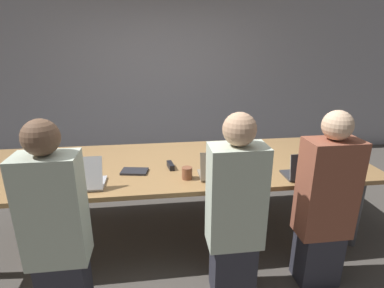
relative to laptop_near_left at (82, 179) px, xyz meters
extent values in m
plane|color=#4C4742|center=(0.77, 0.44, -0.85)|extent=(24.00, 24.00, 0.00)
cube|color=#9999A3|center=(0.77, 2.78, 0.55)|extent=(12.00, 0.06, 2.80)
cube|color=#9E7547|center=(0.77, 0.44, -0.10)|extent=(3.72, 1.25, 0.04)
cylinder|color=#4C4C51|center=(2.46, -0.01, -0.48)|extent=(0.08, 0.08, 0.73)
cylinder|color=#4C4C51|center=(-0.91, 0.88, -0.48)|extent=(0.08, 0.08, 0.73)
cylinder|color=#4C4C51|center=(2.46, 0.88, -0.48)|extent=(0.08, 0.08, 0.73)
cube|color=#B7B7BC|center=(0.00, 0.04, -0.07)|extent=(0.34, 0.26, 0.02)
cube|color=#B7B7BC|center=(0.00, -0.05, 0.07)|extent=(0.35, 0.11, 0.25)
cube|color=silver|center=(0.00, -0.04, 0.06)|extent=(0.34, 0.11, 0.24)
cube|color=#2D2D38|center=(-0.09, -0.44, -0.62)|extent=(0.32, 0.24, 0.45)
cube|color=beige|center=(-0.09, -0.44, -0.01)|extent=(0.40, 0.24, 0.77)
sphere|color=brown|center=(-0.09, -0.44, 0.49)|extent=(0.23, 0.23, 0.23)
cylinder|color=brown|center=(-0.27, 0.03, -0.03)|extent=(0.09, 0.09, 0.09)
cylinder|color=green|center=(-0.29, 0.16, 0.04)|extent=(0.06, 0.06, 0.22)
cylinder|color=green|center=(-0.29, 0.16, 0.17)|extent=(0.03, 0.03, 0.05)
cube|color=gray|center=(1.13, 0.09, -0.07)|extent=(0.34, 0.23, 0.02)
cube|color=gray|center=(1.13, -0.01, 0.06)|extent=(0.35, 0.07, 0.23)
cube|color=black|center=(1.13, 0.00, 0.05)|extent=(0.34, 0.07, 0.22)
cube|color=#2D2D38|center=(1.15, -0.42, -0.62)|extent=(0.32, 0.24, 0.45)
cube|color=beige|center=(1.15, -0.42, -0.01)|extent=(0.40, 0.24, 0.77)
sphere|color=tan|center=(1.15, -0.42, 0.49)|extent=(0.23, 0.23, 0.23)
cylinder|color=brown|center=(0.85, 0.06, -0.02)|extent=(0.09, 0.09, 0.10)
cylinder|color=green|center=(1.39, 0.22, 0.01)|extent=(0.08, 0.08, 0.18)
cylinder|color=green|center=(1.39, 0.22, 0.12)|extent=(0.03, 0.03, 0.04)
cube|color=#333338|center=(1.87, -0.02, -0.07)|extent=(0.36, 0.22, 0.02)
cube|color=#333338|center=(1.87, -0.12, 0.05)|extent=(0.36, 0.05, 0.22)
cube|color=silver|center=(1.87, -0.11, 0.05)|extent=(0.36, 0.05, 0.22)
cube|color=#2D2D38|center=(1.86, -0.39, -0.62)|extent=(0.32, 0.24, 0.45)
cube|color=brown|center=(1.86, -0.39, -0.01)|extent=(0.40, 0.24, 0.77)
sphere|color=beige|center=(1.86, -0.39, 0.48)|extent=(0.21, 0.21, 0.21)
cylinder|color=green|center=(2.15, 0.05, 0.03)|extent=(0.06, 0.06, 0.21)
cylinder|color=green|center=(2.15, 0.05, 0.16)|extent=(0.03, 0.03, 0.05)
cube|color=black|center=(0.73, 0.31, -0.05)|extent=(0.07, 0.15, 0.05)
cube|color=#232328|center=(0.40, 0.25, -0.07)|extent=(0.25, 0.18, 0.02)
camera|label=1|loc=(0.59, -2.26, 1.02)|focal=28.00mm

